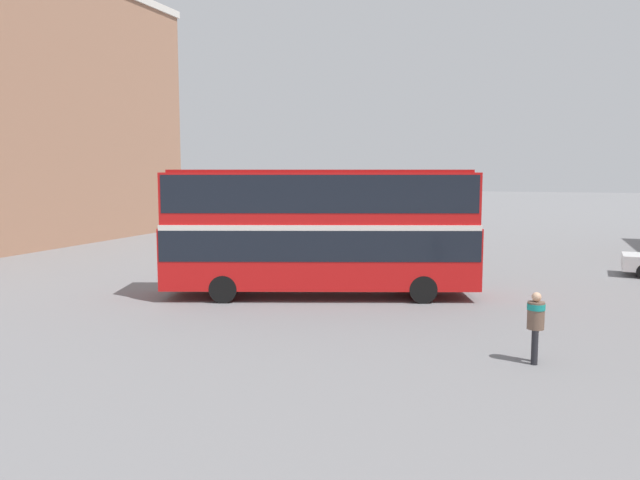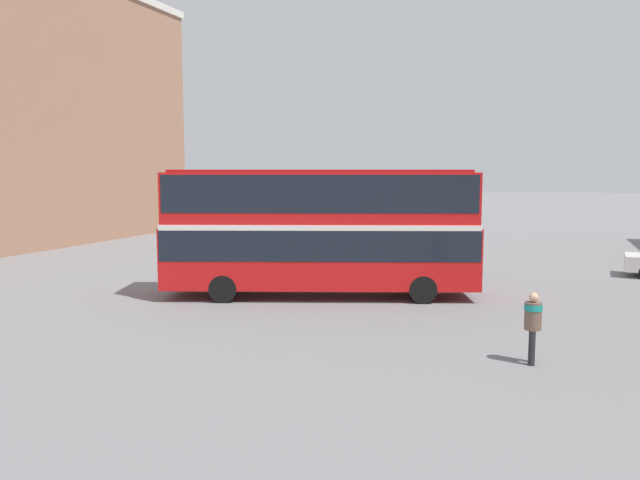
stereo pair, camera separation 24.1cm
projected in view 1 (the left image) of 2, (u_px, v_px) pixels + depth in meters
ground_plane at (347, 293)px, 23.69m from camera, size 240.00×240.00×0.00m
double_decker_bus at (320, 225)px, 22.84m from camera, size 11.58×6.09×4.68m
pedestrian_foreground at (536, 320)px, 15.03m from camera, size 0.43×0.43×1.75m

